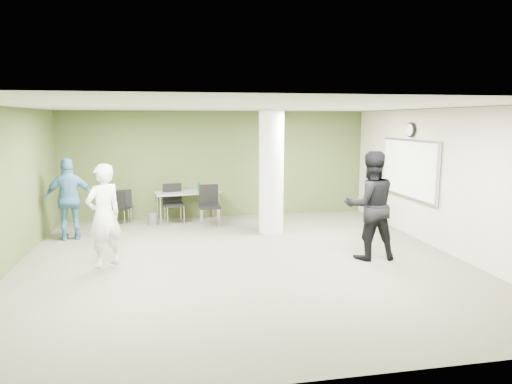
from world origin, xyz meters
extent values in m
plane|color=#4C4A3C|center=(0.00, 0.00, 0.00)|extent=(8.00, 8.00, 0.00)
plane|color=white|center=(0.00, 0.00, 2.80)|extent=(8.00, 8.00, 0.00)
cube|color=#465829|center=(0.00, 4.00, 1.40)|extent=(8.00, 2.80, 0.02)
cube|color=beige|center=(4.00, 0.00, 1.40)|extent=(0.02, 8.00, 2.80)
cylinder|color=silver|center=(1.00, 2.00, 1.40)|extent=(0.56, 0.56, 2.80)
cube|color=silver|center=(3.93, 1.20, 1.50)|extent=(0.04, 2.30, 1.30)
cube|color=white|center=(3.91, 1.20, 1.50)|extent=(0.02, 2.20, 1.20)
cylinder|color=black|center=(3.93, 1.20, 2.35)|extent=(0.05, 0.32, 0.32)
cylinder|color=white|center=(3.90, 1.20, 2.35)|extent=(0.02, 0.26, 0.26)
cube|color=gray|center=(-0.83, 3.55, 0.75)|extent=(1.71, 0.96, 0.04)
cylinder|color=silver|center=(-1.50, 3.15, 0.36)|extent=(0.04, 0.04, 0.73)
cylinder|color=silver|center=(-0.07, 3.39, 0.36)|extent=(0.04, 0.04, 0.73)
cylinder|color=silver|center=(-1.59, 3.71, 0.36)|extent=(0.04, 0.04, 0.73)
cylinder|color=silver|center=(-0.16, 3.95, 0.36)|extent=(0.04, 0.04, 0.73)
cylinder|color=#18481C|center=(-0.55, 3.42, 0.89)|extent=(0.07, 0.07, 0.25)
cylinder|color=#B2B2B7|center=(-0.23, 3.30, 0.86)|extent=(0.06, 0.06, 0.18)
cylinder|color=#4C4C4C|center=(-1.70, 3.28, 0.14)|extent=(0.25, 0.25, 0.29)
cube|color=black|center=(-2.48, 3.48, 0.42)|extent=(0.55, 0.55, 0.05)
cube|color=black|center=(-2.54, 3.29, 0.66)|extent=(0.40, 0.18, 0.42)
cylinder|color=silver|center=(-2.25, 3.59, 0.20)|extent=(0.02, 0.02, 0.40)
cylinder|color=silver|center=(-2.58, 3.71, 0.20)|extent=(0.02, 0.02, 0.40)
cylinder|color=silver|center=(-2.37, 3.25, 0.20)|extent=(0.02, 0.02, 0.40)
cylinder|color=silver|center=(-2.71, 3.37, 0.20)|extent=(0.02, 0.02, 0.40)
cube|color=black|center=(-2.46, 3.65, 0.42)|extent=(0.53, 0.53, 0.05)
cube|color=black|center=(-2.40, 3.46, 0.66)|extent=(0.41, 0.15, 0.42)
cylinder|color=silver|center=(-2.33, 3.87, 0.20)|extent=(0.02, 0.02, 0.40)
cylinder|color=silver|center=(-2.68, 3.77, 0.20)|extent=(0.02, 0.02, 0.40)
cylinder|color=silver|center=(-2.24, 3.53, 0.20)|extent=(0.02, 0.02, 0.40)
cylinder|color=silver|center=(-2.58, 3.43, 0.20)|extent=(0.02, 0.02, 0.40)
cube|color=black|center=(-1.17, 3.32, 0.48)|extent=(0.57, 0.57, 0.05)
cube|color=black|center=(-1.21, 3.54, 0.75)|extent=(0.47, 0.12, 0.48)
cylinder|color=silver|center=(-1.34, 3.09, 0.23)|extent=(0.02, 0.02, 0.46)
cylinder|color=silver|center=(-0.94, 3.16, 0.23)|extent=(0.02, 0.02, 0.46)
cylinder|color=silver|center=(-1.41, 3.49, 0.23)|extent=(0.02, 0.02, 0.46)
cylinder|color=silver|center=(-1.01, 3.56, 0.23)|extent=(0.02, 0.02, 0.46)
cube|color=black|center=(-0.33, 2.85, 0.49)|extent=(0.50, 0.50, 0.05)
cube|color=black|center=(-0.33, 3.08, 0.76)|extent=(0.48, 0.05, 0.49)
cylinder|color=silver|center=(-0.54, 2.65, 0.23)|extent=(0.02, 0.02, 0.47)
cylinder|color=silver|center=(-0.12, 2.65, 0.23)|extent=(0.02, 0.02, 0.47)
cylinder|color=silver|center=(-0.54, 3.06, 0.23)|extent=(0.02, 0.02, 0.47)
cylinder|color=silver|center=(-0.13, 3.06, 0.23)|extent=(0.02, 0.02, 0.47)
imported|color=white|center=(-2.41, 0.17, 0.91)|extent=(0.79, 0.76, 1.82)
imported|color=black|center=(2.36, -0.28, 1.00)|extent=(1.01, 0.81, 2.01)
imported|color=teal|center=(-3.38, 2.20, 0.88)|extent=(1.09, 0.57, 1.77)
camera|label=1|loc=(-1.25, -8.00, 2.57)|focal=32.00mm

